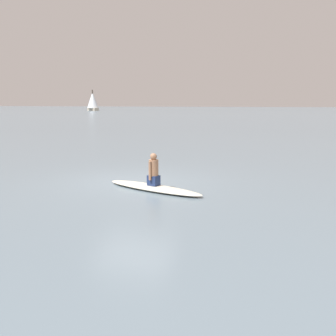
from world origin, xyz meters
The scene contains 4 objects.
ground_plane centered at (0.00, 0.00, 0.00)m, with size 400.00×400.00×0.00m, color slate.
surfboard centered at (-0.92, -0.99, 0.07)m, with size 3.17×0.65×0.14m, color silver.
person_paddler centered at (-0.92, -0.99, 0.55)m, with size 0.39×0.36×0.90m.
sailboat_far_left centered at (90.41, 49.10, 2.83)m, with size 4.43×4.54×5.98m.
Camera 1 is at (-10.77, -4.39, 2.42)m, focal length 40.86 mm.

